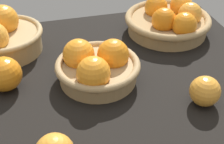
{
  "coord_description": "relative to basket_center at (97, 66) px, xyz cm",
  "views": [
    {
      "loc": [
        -14.43,
        -60.14,
        51.34
      ],
      "look_at": [
        0.81,
        -1.45,
        7.0
      ],
      "focal_mm": 51.93,
      "sensor_mm": 36.0,
      "label": 1
    }
  ],
  "objects": [
    {
      "name": "basket_center",
      "position": [
        0.0,
        0.0,
        0.0
      ],
      "size": [
        20.47,
        20.47,
        9.76
      ],
      "color": "tan",
      "rests_on": "market_tray"
    },
    {
      "name": "basket_far_right",
      "position": [
        26.12,
        17.87,
        -0.01
      ],
      "size": [
        25.56,
        25.56,
        9.82
      ],
      "color": "tan",
      "rests_on": "market_tray"
    },
    {
      "name": "market_tray",
      "position": [
        2.09,
        -1.74,
        -5.49
      ],
      "size": [
        84.0,
        72.0,
        3.0
      ],
      "primitive_type": "cube",
      "color": "black",
      "rests_on": "ground"
    },
    {
      "name": "loose_orange_back_gap",
      "position": [
        20.94,
        -14.31,
        -0.59
      ],
      "size": [
        6.8,
        6.8,
        6.8
      ],
      "primitive_type": "sphere",
      "color": "#F49E33",
      "rests_on": "market_tray"
    },
    {
      "name": "loose_orange_front_gap",
      "position": [
        -21.34,
        2.12,
        0.09
      ],
      "size": [
        8.17,
        8.17,
        8.17
      ],
      "primitive_type": "sphere",
      "color": "orange",
      "rests_on": "market_tray"
    },
    {
      "name": "basket_far_left",
      "position": [
        -21.59,
        18.73,
        0.76
      ],
      "size": [
        20.45,
        20.45,
        12.17
      ],
      "color": "tan",
      "rests_on": "market_tray"
    }
  ]
}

